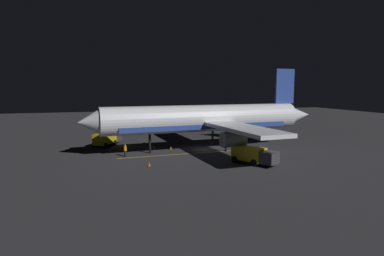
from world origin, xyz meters
TOP-DOWN VIEW (x-y plane):
  - ground_plane at (0.00, 0.00)m, footprint 180.00×180.00m
  - apron_guide_stripe at (-2.56, 4.00)m, footprint 1.11×19.64m
  - airliner at (0.04, -0.62)m, footprint 35.18×39.38m
  - baggage_truck at (7.97, 14.61)m, footprint 6.07×5.08m
  - catering_truck at (-11.41, -2.71)m, footprint 6.23×4.73m
  - ground_crew_worker at (-1.94, 12.52)m, footprint 0.40×0.40m
  - traffic_cone_near_left at (1.41, 5.08)m, footprint 0.50×0.50m
  - traffic_cone_near_right at (-8.83, 10.26)m, footprint 0.50×0.50m
  - traffic_cone_under_wing at (8.41, 8.30)m, footprint 0.50×0.50m
  - traffic_cone_far at (2.38, 7.60)m, footprint 0.50×0.50m

SIDE VIEW (x-z plane):
  - ground_plane at x=0.00m, z-range -0.20..0.00m
  - apron_guide_stripe at x=-2.56m, z-range 0.00..0.01m
  - traffic_cone_near_left at x=1.41m, z-range -0.03..0.52m
  - traffic_cone_near_right at x=-8.83m, z-range -0.03..0.52m
  - traffic_cone_under_wing at x=8.41m, z-range -0.03..0.52m
  - traffic_cone_far at x=2.38m, z-range -0.03..0.52m
  - ground_crew_worker at x=-1.94m, z-range 0.02..1.76m
  - catering_truck at x=-11.41m, z-range 0.07..2.23m
  - baggage_truck at x=7.97m, z-range 0.06..2.25m
  - airliner at x=0.04m, z-range -1.67..11.26m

